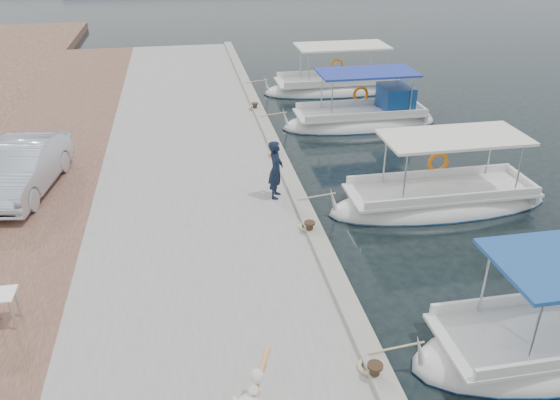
# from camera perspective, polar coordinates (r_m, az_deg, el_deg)

# --- Properties ---
(ground) EXTENTS (400.00, 400.00, 0.00)m
(ground) POSITION_cam_1_polar(r_m,az_deg,el_deg) (13.08, 6.04, -8.55)
(ground) COLOR black
(ground) RESTS_ON ground
(concrete_quay) EXTENTS (6.00, 40.00, 0.50)m
(concrete_quay) POSITION_cam_1_polar(r_m,az_deg,el_deg) (16.82, -8.49, 1.05)
(concrete_quay) COLOR gray
(concrete_quay) RESTS_ON ground
(quay_curb) EXTENTS (0.44, 40.00, 0.12)m
(quay_curb) POSITION_cam_1_polar(r_m,az_deg,el_deg) (16.95, 0.85, 2.75)
(quay_curb) COLOR gray
(quay_curb) RESTS_ON concrete_quay
(cobblestone_strip) EXTENTS (4.00, 40.00, 0.50)m
(cobblestone_strip) POSITION_cam_1_polar(r_m,az_deg,el_deg) (17.49, -25.04, -0.34)
(cobblestone_strip) COLOR brown
(cobblestone_strip) RESTS_ON ground
(fishing_caique_b) EXTENTS (6.19, 2.22, 2.83)m
(fishing_caique_b) POSITION_cam_1_polar(r_m,az_deg,el_deg) (12.43, 27.24, -13.56)
(fishing_caique_b) COLOR silver
(fishing_caique_b) RESTS_ON ground
(fishing_caique_c) EXTENTS (6.76, 2.10, 2.83)m
(fishing_caique_c) POSITION_cam_1_polar(r_m,az_deg,el_deg) (16.81, 16.28, -0.32)
(fishing_caique_c) COLOR silver
(fishing_caique_c) RESTS_ON ground
(fishing_caique_d) EXTENTS (6.48, 2.18, 2.83)m
(fishing_caique_d) POSITION_cam_1_polar(r_m,az_deg,el_deg) (22.90, 8.60, 8.20)
(fishing_caique_d) COLOR silver
(fishing_caique_d) RESTS_ON ground
(fishing_caique_e) EXTENTS (7.24, 2.41, 2.83)m
(fishing_caique_e) POSITION_cam_1_polar(r_m,az_deg,el_deg) (27.46, 5.92, 11.48)
(fishing_caique_e) COLOR silver
(fishing_caique_e) RESTS_ON ground
(mooring_bollards) EXTENTS (0.28, 20.28, 0.33)m
(mooring_bollards) POSITION_cam_1_polar(r_m,az_deg,el_deg) (13.83, 3.11, -2.80)
(mooring_bollards) COLOR black
(mooring_bollards) RESTS_ON concrete_quay
(fisherman) EXTENTS (0.59, 0.72, 1.70)m
(fisherman) POSITION_cam_1_polar(r_m,az_deg,el_deg) (15.33, -0.44, 3.20)
(fisherman) COLOR black
(fisherman) RESTS_ON concrete_quay
(parked_car) EXTENTS (2.18, 4.58, 1.45)m
(parked_car) POSITION_cam_1_polar(r_m,az_deg,el_deg) (17.39, -25.34, 3.03)
(parked_car) COLOR silver
(parked_car) RESTS_ON cobblestone_strip
(folding_table) EXTENTS (0.55, 0.55, 0.73)m
(folding_table) POSITION_cam_1_polar(r_m,az_deg,el_deg) (12.03, -27.03, -9.53)
(folding_table) COLOR silver
(folding_table) RESTS_ON cobblestone_strip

